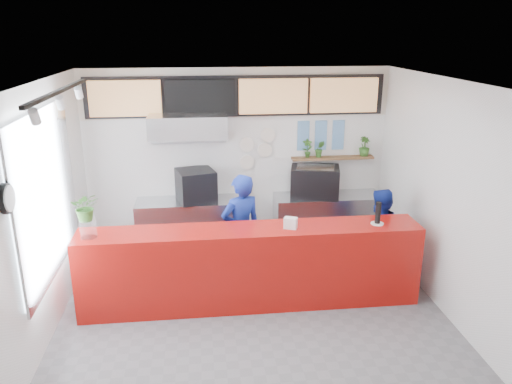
% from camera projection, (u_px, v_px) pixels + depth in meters
% --- Properties ---
extents(floor, '(5.00, 5.00, 0.00)m').
position_uv_depth(floor, '(254.00, 319.00, 6.46)').
color(floor, slate).
rests_on(floor, ground).
extents(ceiling, '(5.00, 5.00, 0.00)m').
position_uv_depth(ceiling, '(254.00, 83.00, 5.52)').
color(ceiling, silver).
extents(wall_back, '(5.00, 0.00, 5.00)m').
position_uv_depth(wall_back, '(238.00, 159.00, 8.35)').
color(wall_back, white).
rests_on(wall_back, ground).
extents(wall_left, '(0.00, 5.00, 5.00)m').
position_uv_depth(wall_left, '(38.00, 219.00, 5.72)').
color(wall_left, white).
rests_on(wall_left, ground).
extents(wall_right, '(0.00, 5.00, 5.00)m').
position_uv_depth(wall_right, '(452.00, 202.00, 6.26)').
color(wall_right, white).
rests_on(wall_right, ground).
extents(service_counter, '(4.50, 0.60, 1.10)m').
position_uv_depth(service_counter, '(251.00, 267.00, 6.66)').
color(service_counter, '#A2100B').
rests_on(service_counter, ground).
extents(cream_band, '(5.00, 0.02, 0.80)m').
position_uv_depth(cream_band, '(237.00, 93.00, 8.00)').
color(cream_band, beige).
rests_on(cream_band, wall_back).
extents(prep_bench, '(1.80, 0.60, 0.90)m').
position_uv_depth(prep_bench, '(192.00, 226.00, 8.31)').
color(prep_bench, '#B2B5BA').
rests_on(prep_bench, ground).
extents(panini_oven, '(0.70, 0.70, 0.51)m').
position_uv_depth(panini_oven, '(196.00, 185.00, 8.10)').
color(panini_oven, black).
rests_on(panini_oven, prep_bench).
extents(extraction_hood, '(1.20, 0.70, 0.35)m').
position_uv_depth(extraction_hood, '(188.00, 125.00, 7.73)').
color(extraction_hood, '#B2B5BA').
rests_on(extraction_hood, ceiling).
extents(hood_lip, '(1.20, 0.69, 0.31)m').
position_uv_depth(hood_lip, '(188.00, 138.00, 7.79)').
color(hood_lip, '#B2B5BA').
rests_on(hood_lip, ceiling).
extents(right_bench, '(1.80, 0.60, 0.90)m').
position_uv_depth(right_bench, '(327.00, 220.00, 8.56)').
color(right_bench, '#B2B5BA').
rests_on(right_bench, ground).
extents(espresso_machine, '(0.89, 0.72, 0.51)m').
position_uv_depth(espresso_machine, '(315.00, 182.00, 8.31)').
color(espresso_machine, black).
rests_on(espresso_machine, right_bench).
extents(espresso_tray, '(0.70, 0.57, 0.06)m').
position_uv_depth(espresso_tray, '(315.00, 168.00, 8.24)').
color(espresso_tray, '#ADB0B4').
rests_on(espresso_tray, espresso_machine).
extents(herb_shelf, '(1.40, 0.18, 0.04)m').
position_uv_depth(herb_shelf, '(333.00, 158.00, 8.43)').
color(herb_shelf, brown).
rests_on(herb_shelf, wall_back).
extents(menu_board_far_left, '(1.10, 0.10, 0.55)m').
position_uv_depth(menu_board_far_left, '(125.00, 98.00, 7.72)').
color(menu_board_far_left, tan).
rests_on(menu_board_far_left, wall_back).
extents(menu_board_mid_left, '(1.10, 0.10, 0.55)m').
position_uv_depth(menu_board_mid_left, '(200.00, 97.00, 7.85)').
color(menu_board_mid_left, black).
rests_on(menu_board_mid_left, wall_back).
extents(menu_board_mid_right, '(1.10, 0.10, 0.55)m').
position_uv_depth(menu_board_mid_right, '(273.00, 96.00, 7.97)').
color(menu_board_mid_right, tan).
rests_on(menu_board_mid_right, wall_back).
extents(menu_board_far_right, '(1.10, 0.10, 0.55)m').
position_uv_depth(menu_board_far_right, '(344.00, 95.00, 8.10)').
color(menu_board_far_right, tan).
rests_on(menu_board_far_right, wall_back).
extents(soffit, '(4.80, 0.04, 0.65)m').
position_uv_depth(soffit, '(237.00, 96.00, 7.99)').
color(soffit, black).
rests_on(soffit, wall_back).
extents(window_pane, '(0.04, 2.20, 1.90)m').
position_uv_depth(window_pane, '(46.00, 194.00, 5.94)').
color(window_pane, silver).
rests_on(window_pane, wall_left).
extents(window_frame, '(0.03, 2.30, 2.00)m').
position_uv_depth(window_frame, '(48.00, 194.00, 5.95)').
color(window_frame, '#B2B5BA').
rests_on(window_frame, wall_left).
extents(wall_clock_rim, '(0.05, 0.30, 0.30)m').
position_uv_depth(wall_clock_rim, '(6.00, 199.00, 4.70)').
color(wall_clock_rim, black).
rests_on(wall_clock_rim, wall_left).
extents(wall_clock_face, '(0.02, 0.26, 0.26)m').
position_uv_depth(wall_clock_face, '(9.00, 199.00, 4.71)').
color(wall_clock_face, white).
rests_on(wall_clock_face, wall_left).
extents(track_rail, '(0.05, 2.40, 0.04)m').
position_uv_depth(track_rail, '(59.00, 91.00, 5.31)').
color(track_rail, black).
rests_on(track_rail, ceiling).
extents(dec_plate_a, '(0.24, 0.03, 0.24)m').
position_uv_depth(dec_plate_a, '(247.00, 145.00, 8.26)').
color(dec_plate_a, silver).
rests_on(dec_plate_a, wall_back).
extents(dec_plate_b, '(0.24, 0.03, 0.24)m').
position_uv_depth(dec_plate_b, '(265.00, 150.00, 8.32)').
color(dec_plate_b, silver).
rests_on(dec_plate_b, wall_back).
extents(dec_plate_c, '(0.24, 0.03, 0.24)m').
position_uv_depth(dec_plate_c, '(247.00, 162.00, 8.35)').
color(dec_plate_c, silver).
rests_on(dec_plate_c, wall_back).
extents(dec_plate_d, '(0.24, 0.03, 0.24)m').
position_uv_depth(dec_plate_d, '(268.00, 135.00, 8.25)').
color(dec_plate_d, silver).
rests_on(dec_plate_d, wall_back).
extents(photo_frame_a, '(0.20, 0.02, 0.25)m').
position_uv_depth(photo_frame_a, '(303.00, 128.00, 8.29)').
color(photo_frame_a, '#598CBF').
rests_on(photo_frame_a, wall_back).
extents(photo_frame_b, '(0.20, 0.02, 0.25)m').
position_uv_depth(photo_frame_b, '(321.00, 128.00, 8.33)').
color(photo_frame_b, '#598CBF').
rests_on(photo_frame_b, wall_back).
extents(photo_frame_c, '(0.20, 0.02, 0.25)m').
position_uv_depth(photo_frame_c, '(339.00, 128.00, 8.36)').
color(photo_frame_c, '#598CBF').
rests_on(photo_frame_c, wall_back).
extents(photo_frame_d, '(0.20, 0.02, 0.25)m').
position_uv_depth(photo_frame_d, '(303.00, 143.00, 8.37)').
color(photo_frame_d, '#598CBF').
rests_on(photo_frame_d, wall_back).
extents(photo_frame_e, '(0.20, 0.02, 0.25)m').
position_uv_depth(photo_frame_e, '(320.00, 143.00, 8.41)').
color(photo_frame_e, '#598CBF').
rests_on(photo_frame_e, wall_back).
extents(photo_frame_f, '(0.20, 0.02, 0.25)m').
position_uv_depth(photo_frame_f, '(338.00, 142.00, 8.44)').
color(photo_frame_f, '#598CBF').
rests_on(photo_frame_f, wall_back).
extents(staff_center, '(0.71, 0.60, 1.66)m').
position_uv_depth(staff_center, '(241.00, 230.00, 7.13)').
color(staff_center, navy).
rests_on(staff_center, ground).
extents(staff_right, '(0.86, 0.81, 1.41)m').
position_uv_depth(staff_right, '(378.00, 235.00, 7.29)').
color(staff_right, navy).
rests_on(staff_right, ground).
extents(herb_a, '(0.18, 0.13, 0.32)m').
position_uv_depth(herb_a, '(307.00, 148.00, 8.33)').
color(herb_a, '#326222').
rests_on(herb_a, herb_shelf).
extents(herb_b, '(0.17, 0.15, 0.28)m').
position_uv_depth(herb_b, '(320.00, 149.00, 8.35)').
color(herb_b, '#326222').
rests_on(herb_b, herb_shelf).
extents(herb_d, '(0.22, 0.21, 0.33)m').
position_uv_depth(herb_d, '(364.00, 146.00, 8.43)').
color(herb_d, '#326222').
rests_on(herb_d, herb_shelf).
extents(glass_vase, '(0.25, 0.25, 0.25)m').
position_uv_depth(glass_vase, '(88.00, 228.00, 6.18)').
color(glass_vase, silver).
rests_on(glass_vase, service_counter).
extents(basil_vase, '(0.37, 0.34, 0.37)m').
position_uv_depth(basil_vase, '(86.00, 207.00, 6.09)').
color(basil_vase, '#326222').
rests_on(basil_vase, glass_vase).
extents(napkin_holder, '(0.19, 0.16, 0.15)m').
position_uv_depth(napkin_holder, '(291.00, 223.00, 6.48)').
color(napkin_holder, silver).
rests_on(napkin_holder, service_counter).
extents(white_plate, '(0.21, 0.21, 0.01)m').
position_uv_depth(white_plate, '(377.00, 223.00, 6.64)').
color(white_plate, silver).
rests_on(white_plate, service_counter).
extents(pepper_mill, '(0.08, 0.08, 0.29)m').
position_uv_depth(pepper_mill, '(378.00, 213.00, 6.59)').
color(pepper_mill, black).
rests_on(pepper_mill, white_plate).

